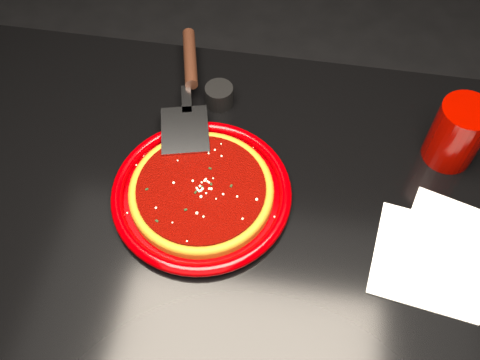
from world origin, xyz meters
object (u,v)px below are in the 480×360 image
table (240,308)px  pizza_server (189,89)px  cup (457,133)px  ramekin (219,96)px  plate (202,193)px

table → pizza_server: pizza_server is taller
cup → ramekin: (-0.42, 0.06, -0.04)m
cup → plate: bearing=-159.2°
plate → ramekin: (-0.01, 0.21, 0.01)m
plate → cup: size_ratio=2.50×
plate → ramekin: size_ratio=5.74×
table → ramekin: (-0.08, 0.26, 0.40)m
table → cup: size_ratio=9.96×
plate → ramekin: bearing=92.4°
table → pizza_server: 0.50m
plate → pizza_server: pizza_server is taller
pizza_server → ramekin: pizza_server is taller
table → pizza_server: (-0.14, 0.25, 0.41)m
pizza_server → ramekin: (0.05, 0.01, -0.02)m
plate → cup: cup is taller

